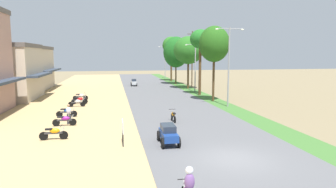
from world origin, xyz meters
The scene contains 25 objects.
ground_plane centered at (0.00, 0.00, 0.00)m, with size 180.00×180.00×0.00m, color #7A6B4C.
road_strip centered at (0.00, 0.00, 0.04)m, with size 9.00×140.00×0.08m, color #565659.
dirt_shoulder centered at (-10.50, 0.00, 0.03)m, with size 12.00×140.00×0.06m, color tan.
median_strip centered at (5.70, 0.00, 0.03)m, with size 2.40×140.00×0.06m, color #3D6B2D.
shophouse_far centered at (-19.97, 35.98, 3.46)m, with size 8.26×11.03×6.90m.
parked_motorbike_nearest centered at (-10.03, 5.54, 0.55)m, with size 1.80×0.54×0.94m.
parked_motorbike_second centered at (-9.95, 9.35, 0.55)m, with size 1.80×0.54×0.94m.
parked_motorbike_third centered at (-10.28, 12.75, 0.55)m, with size 1.80×0.54×0.94m.
parked_motorbike_fourth centered at (-10.02, 18.05, 0.55)m, with size 1.80×0.54×0.94m.
parked_motorbike_fifth centered at (-9.94, 19.80, 0.55)m, with size 1.80×0.54×0.94m.
parked_motorbike_sixth centered at (-10.13, 22.72, 0.55)m, with size 1.80×0.54×0.94m.
street_signboard centered at (-5.68, 3.72, 1.11)m, with size 0.06×1.30×1.50m.
pedestrian_on_shoulder centered at (-9.72, 9.95, 0.96)m, with size 0.39×0.29×1.62m.
median_tree_nearest centered at (5.50, 19.11, 6.76)m, with size 3.57×3.57×8.83m.
median_tree_second centered at (5.49, 24.64, 7.48)m, with size 2.81×2.81×8.89m.
median_tree_third centered at (5.80, 32.29, 6.27)m, with size 4.73×4.73×8.45m.
median_tree_fourth centered at (5.40, 39.89, 6.04)m, with size 4.69×4.69×8.84m.
median_tree_fifth centered at (5.88, 46.76, 7.44)m, with size 3.68×3.68×9.24m.
streetlamp_near centered at (5.80, 15.27, 4.82)m, with size 3.16×0.20×8.31m.
streetlamp_mid centered at (5.80, 28.11, 4.21)m, with size 3.16×0.20×7.13m.
streetlamp_far centered at (5.80, 53.75, 4.42)m, with size 3.16×0.20×7.55m.
utility_pole_near centered at (7.60, 36.52, 5.01)m, with size 1.80×0.20×9.64m.
car_sedan_blue centered at (-2.92, 3.28, 0.74)m, with size 1.10×2.26×1.19m.
car_hatchback_silver centered at (-2.61, 38.03, 0.75)m, with size 1.04×2.00×1.23m.
motorbike_ahead_second centered at (-1.36, 9.34, 0.57)m, with size 0.54×1.80×0.94m.
Camera 1 is at (-6.17, -14.03, 5.54)m, focal length 31.45 mm.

